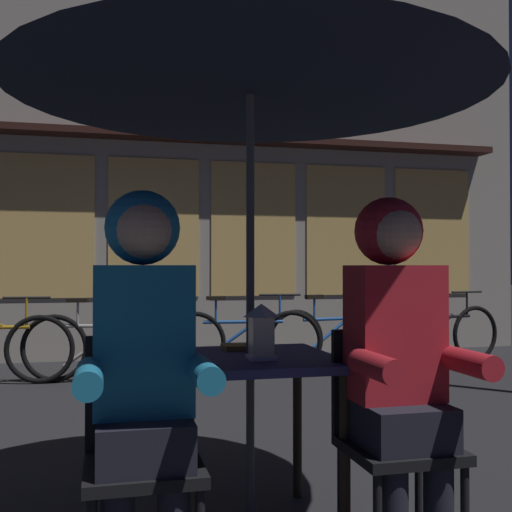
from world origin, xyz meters
The scene contains 13 objects.
cafe_table centered at (0.00, 0.00, 0.64)m, with size 0.72×0.72×0.74m.
patio_umbrella centered at (0.00, 0.00, 2.06)m, with size 2.10×2.10×2.31m.
lantern centered at (0.02, -0.11, 0.86)m, with size 0.11×0.11×0.23m.
chair_left centered at (-0.48, -0.37, 0.49)m, with size 0.40×0.40×0.87m.
chair_right centered at (0.48, -0.37, 0.49)m, with size 0.40×0.40×0.87m.
person_left_hooded centered at (-0.48, -0.43, 0.85)m, with size 0.45×0.56×1.40m.
person_right_hooded centered at (0.48, -0.43, 0.85)m, with size 0.45×0.56×1.40m.
shopfront_building centered at (-0.01, 5.39, 3.09)m, with size 10.00×0.93×6.20m.
bicycle_third centered at (-0.58, 3.62, 0.35)m, with size 1.65×0.41×0.84m.
bicycle_fourth centered at (0.80, 3.74, 0.35)m, with size 1.67×0.24×0.84m.
bicycle_fifth centered at (1.89, 3.87, 0.35)m, with size 1.67×0.30×0.84m.
bicycle_furthest centered at (3.13, 3.81, 0.35)m, with size 1.66×0.35×0.84m.
book centered at (0.02, 0.21, 0.75)m, with size 0.20×0.14×0.02m, color olive.
Camera 1 is at (-0.62, -2.62, 1.13)m, focal length 43.83 mm.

